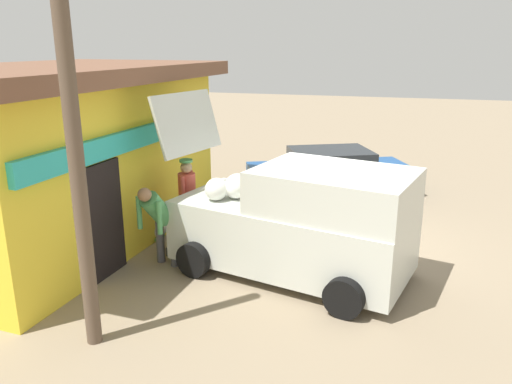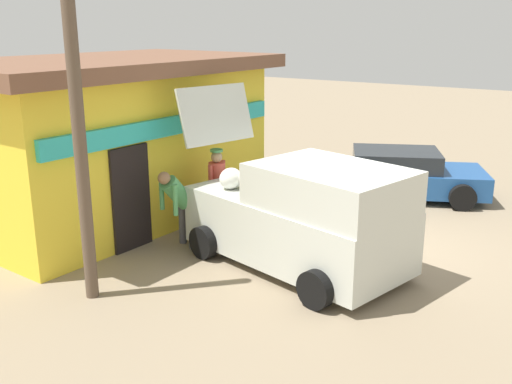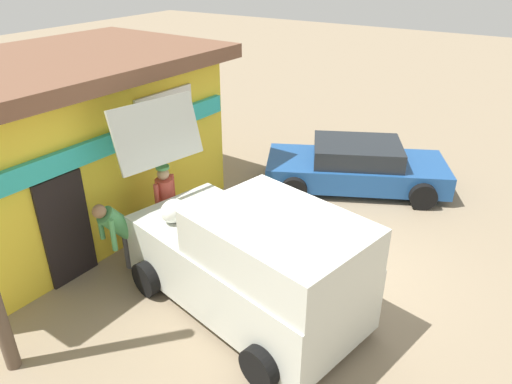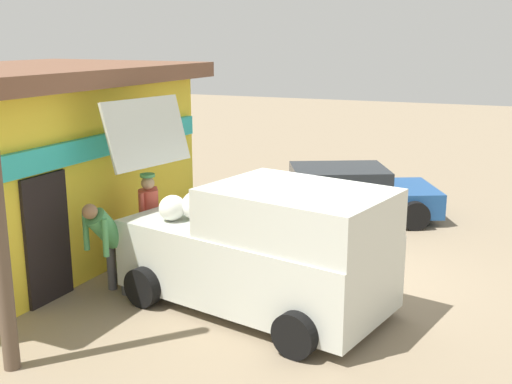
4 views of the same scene
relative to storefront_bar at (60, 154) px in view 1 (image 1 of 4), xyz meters
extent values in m
plane|color=gray|center=(1.40, -5.52, -1.79)|extent=(60.00, 60.00, 0.00)
cube|color=yellow|center=(0.00, 0.01, -0.19)|extent=(6.56, 3.91, 3.19)
cube|color=#2DB7B2|center=(-0.10, -1.83, 0.45)|extent=(6.06, 0.45, 0.36)
cube|color=black|center=(-1.24, -1.74, -0.79)|extent=(0.90, 0.11, 2.00)
cube|color=white|center=(1.30, -1.89, 0.77)|extent=(1.50, 0.14, 0.60)
cube|color=brown|center=(0.00, 0.01, 1.55)|extent=(7.31, 4.65, 0.29)
cube|color=silver|center=(-0.23, -4.72, -1.08)|extent=(2.73, 4.32, 1.07)
cube|color=silver|center=(-0.40, -5.46, -0.20)|extent=(2.31, 2.82, 0.70)
cube|color=black|center=(-0.68, -6.62, -0.24)|extent=(1.56, 0.44, 0.53)
cube|color=silver|center=(0.27, -2.63, 0.69)|extent=(1.72, 0.74, 1.10)
ellipsoid|color=silver|center=(-0.33, -3.40, -0.35)|extent=(0.47, 0.39, 0.39)
ellipsoid|color=silver|center=(-0.13, -3.71, -0.33)|extent=(0.53, 0.44, 0.44)
cylinder|color=#64A845|center=(0.13, -3.65, -0.50)|extent=(0.25, 0.19, 0.11)
cylinder|color=olive|center=(0.39, -3.36, -0.50)|extent=(0.14, 0.28, 0.10)
cylinder|color=#59A138|center=(0.47, -3.79, -0.48)|extent=(0.26, 0.22, 0.13)
cube|color=black|center=(0.24, -2.74, -1.54)|extent=(1.74, 0.49, 0.16)
cube|color=red|center=(-0.46, -2.56, -1.03)|extent=(0.15, 0.09, 0.20)
cube|color=red|center=(0.95, -2.90, -1.03)|extent=(0.15, 0.09, 0.20)
cylinder|color=black|center=(-1.51, -5.81, -1.48)|extent=(0.35, 0.65, 0.61)
cylinder|color=black|center=(0.44, -6.27, -1.48)|extent=(0.35, 0.65, 0.61)
cylinder|color=black|center=(-0.89, -3.17, -1.48)|extent=(0.35, 0.65, 0.61)
cylinder|color=black|center=(1.06, -3.63, -1.48)|extent=(0.35, 0.65, 0.61)
cube|color=#1E4C8C|center=(4.88, -4.66, -1.34)|extent=(3.45, 4.64, 0.56)
cube|color=#1E2328|center=(4.88, -4.66, -0.84)|extent=(2.30, 2.53, 0.45)
cylinder|color=black|center=(5.11, -2.93, -1.48)|extent=(0.46, 0.65, 0.61)
cylinder|color=black|center=(3.38, -3.75, -1.48)|extent=(0.46, 0.65, 0.61)
cylinder|color=black|center=(6.37, -5.56, -1.48)|extent=(0.46, 0.65, 0.61)
cylinder|color=black|center=(4.64, -6.39, -1.48)|extent=(0.46, 0.65, 0.61)
cylinder|color=#4C4C51|center=(0.63, -2.47, -1.36)|extent=(0.15, 0.15, 0.85)
cylinder|color=#4C4C51|center=(0.29, -2.49, -1.36)|extent=(0.15, 0.15, 0.85)
cylinder|color=#CC4C3F|center=(0.46, -2.48, -0.63)|extent=(0.36, 0.36, 0.60)
sphere|color=tan|center=(0.46, -2.48, -0.21)|extent=(0.23, 0.23, 0.23)
cylinder|color=#4C9959|center=(0.46, -2.48, -0.08)|extent=(0.25, 0.25, 0.05)
cylinder|color=#CC4C3F|center=(0.70, -2.46, -0.62)|extent=(0.09, 0.09, 0.57)
cylinder|color=#CC4C3F|center=(0.22, -2.50, -0.62)|extent=(0.09, 0.09, 0.57)
cylinder|color=#4C4C51|center=(-0.60, -2.67, -1.35)|extent=(0.15, 0.15, 0.87)
cylinder|color=#4C4C51|center=(-0.50, -2.34, -1.35)|extent=(0.15, 0.15, 0.87)
cylinder|color=#4C9959|center=(-0.74, -2.45, -0.68)|extent=(0.73, 0.52, 0.69)
sphere|color=#8C6647|center=(-1.01, -2.37, -0.35)|extent=(0.24, 0.24, 0.24)
cylinder|color=#4C9959|center=(-1.00, -2.62, -0.73)|extent=(0.09, 0.09, 0.59)
cylinder|color=#4C9959|center=(-0.86, -2.16, -0.73)|extent=(0.09, 0.09, 0.59)
ellipsoid|color=silver|center=(0.50, -1.64, -1.59)|extent=(0.60, 0.70, 0.39)
cylinder|color=#6FA844|center=(0.44, -1.83, -1.73)|extent=(0.30, 0.12, 0.10)
cylinder|color=#659E40|center=(0.70, -1.36, -1.71)|extent=(0.23, 0.30, 0.16)
cylinder|color=#61983E|center=(0.47, -1.34, -1.73)|extent=(0.14, 0.26, 0.12)
cylinder|color=#BF3F33|center=(1.55, -3.17, -1.60)|extent=(0.28, 0.28, 0.38)
cylinder|color=brown|center=(-3.11, -2.66, 0.65)|extent=(0.20, 0.20, 4.88)
camera|label=1|loc=(-8.16, -6.43, 2.07)|focal=35.03mm
camera|label=2|loc=(-8.79, -9.51, 2.41)|focal=41.16mm
camera|label=3|loc=(-5.45, -8.20, 3.54)|focal=33.35mm
camera|label=4|loc=(-8.53, -8.14, 2.22)|focal=44.44mm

